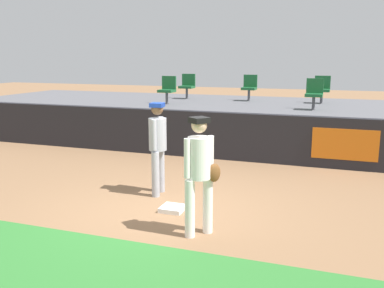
{
  "coord_description": "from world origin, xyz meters",
  "views": [
    {
      "loc": [
        3.02,
        -6.6,
        2.64
      ],
      "look_at": [
        0.29,
        1.03,
        1.0
      ],
      "focal_mm": 40.39,
      "sensor_mm": 36.0,
      "label": 1
    }
  ],
  "objects_px": {
    "player_fielder_home": "(200,168)",
    "seat_back_center": "(250,86)",
    "seat_back_right": "(322,88)",
    "player_runner_visitor": "(158,142)",
    "seat_front_right": "(314,92)",
    "first_base": "(173,209)",
    "seat_back_left": "(187,85)",
    "seat_front_left": "(168,88)"
  },
  "relations": [
    {
      "from": "player_fielder_home",
      "to": "seat_back_center",
      "type": "relative_size",
      "value": 2.13
    },
    {
      "from": "player_runner_visitor",
      "to": "seat_back_right",
      "type": "xyz_separation_m",
      "value": [
        2.62,
        6.53,
        0.66
      ]
    },
    {
      "from": "seat_back_left",
      "to": "first_base",
      "type": "bearing_deg",
      "value": -71.65
    },
    {
      "from": "first_base",
      "to": "player_fielder_home",
      "type": "distance_m",
      "value": 1.5
    },
    {
      "from": "first_base",
      "to": "seat_back_center",
      "type": "relative_size",
      "value": 0.48
    },
    {
      "from": "player_runner_visitor",
      "to": "seat_back_left",
      "type": "distance_m",
      "value": 6.8
    },
    {
      "from": "seat_front_right",
      "to": "seat_back_center",
      "type": "height_order",
      "value": "same"
    },
    {
      "from": "seat_back_left",
      "to": "seat_back_center",
      "type": "bearing_deg",
      "value": -0.01
    },
    {
      "from": "player_runner_visitor",
      "to": "seat_back_center",
      "type": "xyz_separation_m",
      "value": [
        0.35,
        6.53,
        0.66
      ]
    },
    {
      "from": "seat_front_right",
      "to": "seat_back_left",
      "type": "relative_size",
      "value": 1.0
    },
    {
      "from": "player_fielder_home",
      "to": "player_runner_visitor",
      "type": "xyz_separation_m",
      "value": [
        -1.39,
        1.59,
        0.0
      ]
    },
    {
      "from": "player_runner_visitor",
      "to": "seat_front_left",
      "type": "height_order",
      "value": "seat_front_left"
    },
    {
      "from": "player_fielder_home",
      "to": "seat_back_left",
      "type": "relative_size",
      "value": 2.13
    },
    {
      "from": "seat_front_right",
      "to": "seat_front_left",
      "type": "bearing_deg",
      "value": -180.0
    },
    {
      "from": "seat_back_left",
      "to": "seat_back_center",
      "type": "xyz_separation_m",
      "value": [
        2.16,
        -0.0,
        -0.0
      ]
    },
    {
      "from": "seat_front_right",
      "to": "player_fielder_home",
      "type": "bearing_deg",
      "value": -100.14
    },
    {
      "from": "first_base",
      "to": "seat_back_left",
      "type": "height_order",
      "value": "seat_back_left"
    },
    {
      "from": "player_fielder_home",
      "to": "seat_back_right",
      "type": "relative_size",
      "value": 2.13
    },
    {
      "from": "player_fielder_home",
      "to": "seat_back_right",
      "type": "height_order",
      "value": "seat_back_right"
    },
    {
      "from": "player_runner_visitor",
      "to": "seat_back_right",
      "type": "bearing_deg",
      "value": 152.61
    },
    {
      "from": "seat_back_right",
      "to": "seat_back_left",
      "type": "distance_m",
      "value": 4.42
    },
    {
      "from": "seat_back_right",
      "to": "seat_back_left",
      "type": "xyz_separation_m",
      "value": [
        -4.42,
        0.0,
        0.0
      ]
    },
    {
      "from": "seat_front_left",
      "to": "first_base",
      "type": "bearing_deg",
      "value": -66.44
    },
    {
      "from": "first_base",
      "to": "seat_front_right",
      "type": "distance_m",
      "value": 6.06
    },
    {
      "from": "seat_front_left",
      "to": "seat_back_right",
      "type": "bearing_deg",
      "value": 22.24
    },
    {
      "from": "seat_front_right",
      "to": "seat_front_left",
      "type": "height_order",
      "value": "same"
    },
    {
      "from": "player_fielder_home",
      "to": "seat_front_left",
      "type": "xyz_separation_m",
      "value": [
        -3.17,
        6.32,
        0.66
      ]
    },
    {
      "from": "player_runner_visitor",
      "to": "seat_front_left",
      "type": "bearing_deg",
      "value": -164.86
    },
    {
      "from": "seat_back_left",
      "to": "seat_back_center",
      "type": "distance_m",
      "value": 2.16
    },
    {
      "from": "player_runner_visitor",
      "to": "seat_front_right",
      "type": "relative_size",
      "value": 2.13
    },
    {
      "from": "first_base",
      "to": "seat_front_right",
      "type": "xyz_separation_m",
      "value": [
        1.9,
        5.51,
        1.66
      ]
    },
    {
      "from": "seat_front_left",
      "to": "player_fielder_home",
      "type": "bearing_deg",
      "value": -63.35
    },
    {
      "from": "seat_back_right",
      "to": "seat_front_left",
      "type": "relative_size",
      "value": 1.0
    },
    {
      "from": "seat_back_right",
      "to": "seat_back_center",
      "type": "bearing_deg",
      "value": -179.99
    },
    {
      "from": "first_base",
      "to": "seat_back_center",
      "type": "xyz_separation_m",
      "value": [
        -0.27,
        7.31,
        1.66
      ]
    },
    {
      "from": "first_base",
      "to": "seat_back_left",
      "type": "xyz_separation_m",
      "value": [
        -2.42,
        7.31,
        1.66
      ]
    },
    {
      "from": "seat_front_right",
      "to": "seat_back_left",
      "type": "distance_m",
      "value": 4.68
    },
    {
      "from": "player_runner_visitor",
      "to": "seat_front_left",
      "type": "distance_m",
      "value": 5.09
    },
    {
      "from": "player_runner_visitor",
      "to": "seat_back_center",
      "type": "relative_size",
      "value": 2.13
    },
    {
      "from": "first_base",
      "to": "seat_back_right",
      "type": "height_order",
      "value": "seat_back_right"
    },
    {
      "from": "first_base",
      "to": "player_runner_visitor",
      "type": "distance_m",
      "value": 1.41
    },
    {
      "from": "seat_back_center",
      "to": "seat_back_left",
      "type": "bearing_deg",
      "value": 179.99
    }
  ]
}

